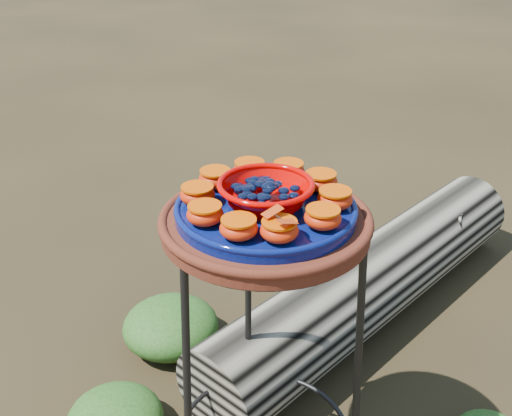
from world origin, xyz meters
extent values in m
cylinder|color=#3C1B0F|center=(0.00, 0.00, 0.72)|extent=(0.41, 0.41, 0.03)
cylinder|color=#05093D|center=(0.00, 0.00, 0.74)|extent=(0.35, 0.35, 0.02)
ellipsoid|color=#B61C04|center=(0.00, -0.13, 0.78)|extent=(0.07, 0.07, 0.04)
ellipsoid|color=#B61C04|center=(0.08, -0.10, 0.78)|extent=(0.07, 0.07, 0.04)
ellipsoid|color=#B61C04|center=(0.13, -0.03, 0.78)|extent=(0.07, 0.07, 0.04)
ellipsoid|color=#B61C04|center=(0.12, 0.05, 0.78)|extent=(0.07, 0.07, 0.04)
ellipsoid|color=#B61C04|center=(0.07, 0.11, 0.78)|extent=(0.07, 0.07, 0.04)
ellipsoid|color=#B61C04|center=(-0.01, 0.13, 0.78)|extent=(0.07, 0.07, 0.04)
ellipsoid|color=#B61C04|center=(-0.08, 0.10, 0.78)|extent=(0.07, 0.07, 0.04)
ellipsoid|color=#B61C04|center=(-0.13, 0.03, 0.78)|extent=(0.07, 0.07, 0.04)
ellipsoid|color=#B61C04|center=(-0.12, -0.05, 0.78)|extent=(0.07, 0.07, 0.04)
ellipsoid|color=#B61C04|center=(-0.07, -0.11, 0.78)|extent=(0.07, 0.07, 0.04)
ellipsoid|color=#17420F|center=(-0.19, 0.55, 0.08)|extent=(0.30, 0.30, 0.15)
camera|label=1|loc=(-0.22, -1.08, 1.32)|focal=45.00mm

